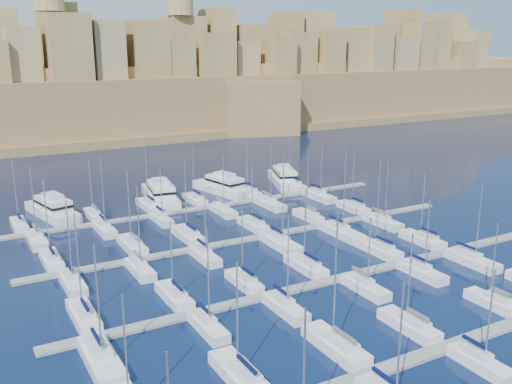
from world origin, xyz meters
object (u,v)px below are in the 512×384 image
sailboat_2 (336,345)px  motor_yacht_d (284,178)px  motor_yacht_c (223,186)px  sailboat_4 (492,302)px  motor_yacht_a (53,209)px  motor_yacht_b (160,193)px

sailboat_2 → motor_yacht_d: (36.58, 69.89, 0.95)m
motor_yacht_c → motor_yacht_d: bearing=0.1°
sailboat_4 → motor_yacht_a: bearing=121.8°
sailboat_4 → motor_yacht_b: 74.64m
sailboat_2 → motor_yacht_c: bearing=74.2°
motor_yacht_d → motor_yacht_a: bearing=-179.8°
motor_yacht_a → motor_yacht_b: same height
sailboat_4 → motor_yacht_a: 83.29m
motor_yacht_b → motor_yacht_d: (32.04, -0.76, 0.00)m
sailboat_2 → motor_yacht_d: bearing=62.4°
motor_yacht_b → motor_yacht_c: same height
sailboat_2 → motor_yacht_a: size_ratio=0.97×
motor_yacht_c → motor_yacht_d: (16.86, 0.03, 0.00)m
motor_yacht_d → sailboat_2: bearing=-117.6°
sailboat_4 → motor_yacht_c: size_ratio=0.68×
sailboat_2 → sailboat_4: sailboat_2 is taller
motor_yacht_b → motor_yacht_c: 15.21m
motor_yacht_a → motor_yacht_b: size_ratio=0.90×
motor_yacht_a → sailboat_4: bearing=-58.2°
motor_yacht_a → motor_yacht_d: size_ratio=0.98×
motor_yacht_b → motor_yacht_d: bearing=-1.4°
motor_yacht_b → motor_yacht_d: 32.05m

